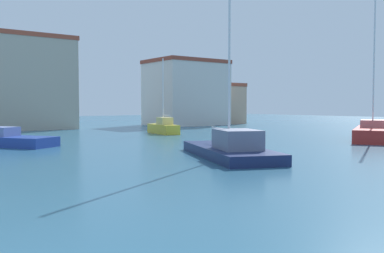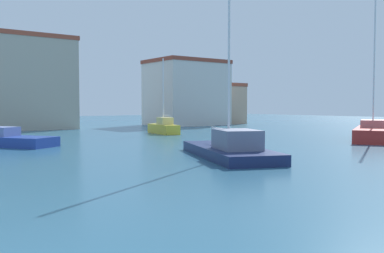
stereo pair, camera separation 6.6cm
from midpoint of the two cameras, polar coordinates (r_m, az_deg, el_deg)
name	(u,v)px [view 1 (the left image)]	position (r m, az deg, el deg)	size (l,w,h in m)	color
water	(162,147)	(28.45, -4.03, -2.72)	(160.00, 160.00, 0.00)	#285670
sailboat_navy_center_channel	(231,148)	(22.70, 5.11, -2.84)	(5.89, 8.98, 10.88)	#19234C
sailboat_yellow_distant_north	(163,127)	(41.64, -3.86, -0.09)	(2.22, 4.93, 7.25)	gold
sailboat_red_far_left	(373,132)	(36.58, 22.78, -0.71)	(8.72, 6.34, 11.63)	#B22823
yacht_club	(12,82)	(51.68, -22.82, 5.48)	(13.46, 5.67, 10.63)	#B2A893
waterfront_apartments	(186,93)	(59.65, -0.84, 4.51)	(9.92, 8.04, 8.93)	beige
warehouse_block	(214,103)	(63.94, 2.96, 3.07)	(7.63, 6.04, 5.99)	tan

